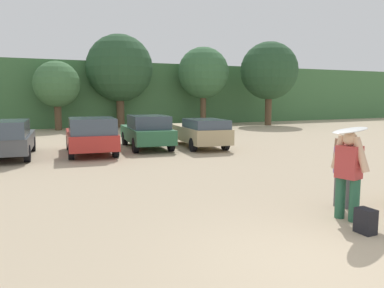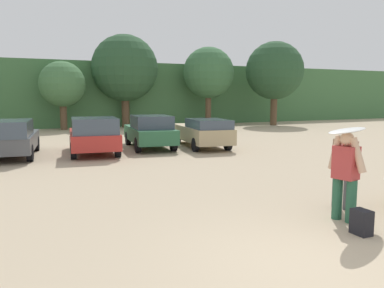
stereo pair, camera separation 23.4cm
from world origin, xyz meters
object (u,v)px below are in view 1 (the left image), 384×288
Objects in this scene: parked_car_forest_green at (147,131)px; parked_car_tan at (200,132)px; person_adult at (349,171)px; parked_car_red at (91,135)px; person_companion at (345,167)px; backpack_dropped at (366,221)px; parked_car_dark_gray at (7,138)px; surfboard_white at (351,130)px.

parked_car_forest_green reaches higher than parked_car_tan.
person_adult is at bearing 175.88° from parked_car_tan.
parked_car_red is 2.84× the size of person_companion.
backpack_dropped is (-0.90, -1.38, -0.67)m from person_companion.
parked_car_red is (3.21, -0.32, 0.00)m from parked_car_dark_gray.
surfboard_white is (-2.16, -11.16, 1.04)m from parked_car_tan.
parked_car_dark_gray is 8.38m from parked_car_tan.
parked_car_dark_gray is at bearing 101.07° from parked_car_forest_green.
parked_car_dark_gray reaches higher than parked_car_tan.
person_adult is 0.80m from surfboard_white.
parked_car_forest_green is at bearing -78.90° from parked_car_dark_gray.
person_adult is 1.00× the size of surfboard_white.
parked_car_tan is 2.83× the size of person_adult.
person_adult is 1.09m from backpack_dropped.
parked_car_dark_gray is 10.67× the size of backpack_dropped.
person_adult is at bearing -105.76° from surfboard_white.
person_companion is 0.91× the size of surfboard_white.
parked_car_red reaches higher than parked_car_dark_gray.
person_companion is (-1.56, -10.48, 0.15)m from parked_car_tan.
parked_car_forest_green is 10.22× the size of backpack_dropped.
person_adult is (3.01, -10.96, 0.18)m from parked_car_red.
parked_car_red is at bearing -87.89° from person_adult.
parked_car_red is 2.87m from parked_car_forest_green.
surfboard_white is (0.00, -0.01, 0.80)m from person_adult.
parked_car_dark_gray is 12.61m from person_companion.
surfboard_white reaches higher than person_adult.
parked_car_tan is 11.36m from person_adult.
person_adult is 3.89× the size of backpack_dropped.
person_adult reaches higher than backpack_dropped.
person_adult reaches higher than parked_car_dark_gray.
backpack_dropped is (-0.30, -0.72, -0.76)m from person_adult.
person_companion is at bearing -160.04° from surfboard_white.
backpack_dropped is (-0.03, -12.52, -0.59)m from parked_car_forest_green.
parked_car_red reaches higher than backpack_dropped.
parked_car_forest_green is at bearing -101.96° from person_adult.
parked_car_forest_green is 2.52m from parked_car_tan.
parked_car_dark_gray is 0.97× the size of parked_car_tan.
backpack_dropped is at bearing 54.14° from person_adult.
parked_car_forest_green is (5.95, 0.53, 0.00)m from parked_car_dark_gray.
parked_car_forest_green is (2.74, 0.85, 0.00)m from parked_car_red.
parked_car_tan is at bearing -84.90° from parked_car_dark_gray.
person_companion is (0.61, 0.66, -0.09)m from person_adult.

